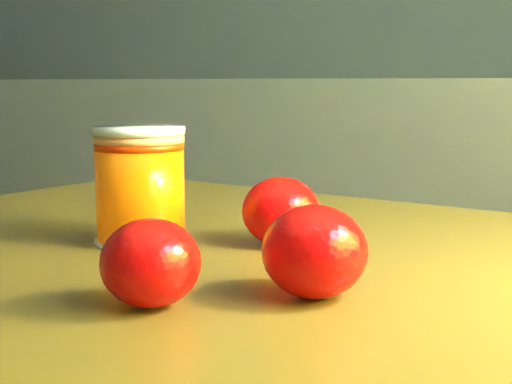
% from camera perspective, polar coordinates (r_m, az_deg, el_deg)
% --- Properties ---
extents(kitchen_counter, '(3.15, 0.60, 0.90)m').
position_cam_1_polar(kitchen_counter, '(2.24, -3.49, -2.63)').
color(kitchen_counter, '#56565B').
rests_on(kitchen_counter, ground).
extents(table, '(1.11, 0.87, 0.75)m').
position_cam_1_polar(table, '(0.59, 2.00, -14.96)').
color(table, brown).
rests_on(table, ground).
extents(juice_glass, '(0.08, 0.08, 0.10)m').
position_cam_1_polar(juice_glass, '(0.65, -9.25, 0.49)').
color(juice_glass, '#E55904').
rests_on(juice_glass, table).
extents(orange_front, '(0.08, 0.08, 0.06)m').
position_cam_1_polar(orange_front, '(0.48, 4.70, -4.76)').
color(orange_front, red).
rests_on(orange_front, table).
extents(orange_back, '(0.08, 0.08, 0.06)m').
position_cam_1_polar(orange_back, '(0.63, 2.00, -1.54)').
color(orange_back, red).
rests_on(orange_back, table).
extents(orange_extra, '(0.08, 0.08, 0.06)m').
position_cam_1_polar(orange_extra, '(0.46, -8.43, -5.62)').
color(orange_extra, red).
rests_on(orange_extra, table).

